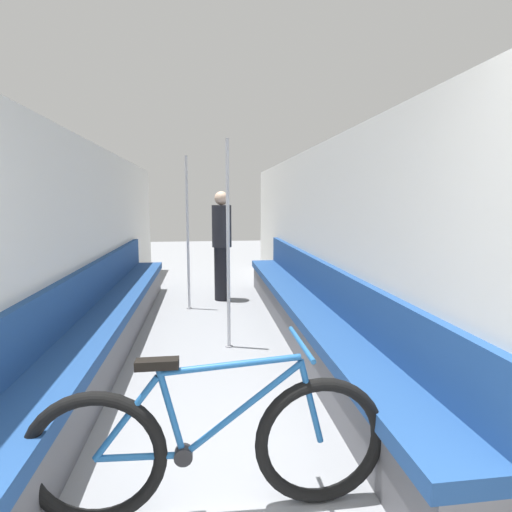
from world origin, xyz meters
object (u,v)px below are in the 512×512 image
at_px(bench_seat_row_left, 109,322).
at_px(grab_pole_near, 188,236).
at_px(passenger_standing, 222,245).
at_px(bench_seat_row_right, 306,314).
at_px(grab_pole_far, 228,249).
at_px(bicycle, 211,446).

height_order(bench_seat_row_left, grab_pole_near, grab_pole_near).
xyz_separation_m(bench_seat_row_left, passenger_standing, (1.27, 1.99, 0.57)).
bearing_deg(passenger_standing, bench_seat_row_right, 50.87).
distance_m(bench_seat_row_right, grab_pole_far, 1.14).
distance_m(grab_pole_far, passenger_standing, 2.07).
bearing_deg(bench_seat_row_left, grab_pole_far, -3.48).
bearing_deg(passenger_standing, bench_seat_row_left, -4.35).
height_order(bicycle, grab_pole_near, grab_pole_near).
height_order(bench_seat_row_left, bench_seat_row_right, same).
distance_m(bench_seat_row_left, grab_pole_far, 1.45).
relative_size(bench_seat_row_left, grab_pole_near, 2.66).
xyz_separation_m(bench_seat_row_left, bicycle, (1.02, -2.35, 0.05)).
distance_m(grab_pole_near, grab_pole_far, 1.67).
distance_m(bench_seat_row_right, bicycle, 2.59).
distance_m(bench_seat_row_left, bicycle, 2.56).
bearing_deg(grab_pole_far, passenger_standing, 89.28).
bearing_deg(grab_pole_near, grab_pole_far, -73.46).
bearing_deg(bicycle, passenger_standing, 81.92).
bearing_deg(bench_seat_row_right, grab_pole_near, 131.18).
distance_m(bench_seat_row_left, passenger_standing, 2.43).
bearing_deg(grab_pole_far, bicycle, -95.67).
bearing_deg(bench_seat_row_right, bench_seat_row_left, 180.00).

